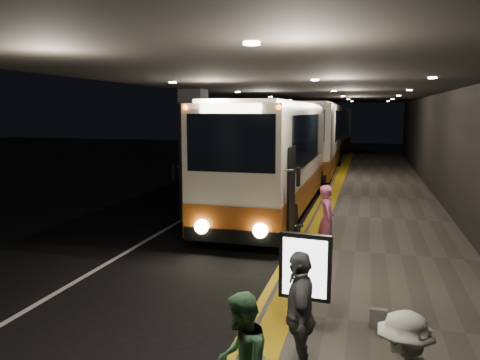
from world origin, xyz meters
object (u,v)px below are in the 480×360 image
at_px(coach_second, 314,141).
at_px(stanchion_post, 299,248).
at_px(coach_third, 329,133).
at_px(bag_polka, 378,318).
at_px(coach_main, 277,161).
at_px(info_sign, 305,269).
at_px(passenger_boarding, 327,219).
at_px(passenger_waiting_grey, 300,316).

xyz_separation_m(coach_second, stanchion_post, (1.68, -17.77, -1.28)).
bearing_deg(coach_third, bag_polka, -81.11).
height_order(coach_main, stanchion_post, coach_main).
relative_size(coach_second, bag_polka, 39.60).
bearing_deg(info_sign, bag_polka, 38.04).
xyz_separation_m(info_sign, stanchion_post, (-0.55, 3.23, -0.63)).
bearing_deg(coach_main, stanchion_post, -75.05).
bearing_deg(coach_second, passenger_boarding, -83.41).
distance_m(coach_third, passenger_boarding, 28.50).
xyz_separation_m(passenger_boarding, stanchion_post, (-0.48, -1.45, -0.35)).
bearing_deg(bag_polka, coach_third, 96.11).
distance_m(coach_second, passenger_waiting_grey, 22.21).
xyz_separation_m(coach_main, stanchion_post, (1.84, -6.96, -1.20)).
bearing_deg(bag_polka, passenger_waiting_grey, -120.23).
height_order(coach_main, passenger_waiting_grey, coach_main).
distance_m(coach_second, passenger_boarding, 16.48).
bearing_deg(passenger_boarding, passenger_waiting_grey, 171.15).
xyz_separation_m(coach_second, bag_polka, (3.35, -20.27, -1.62)).
bearing_deg(coach_third, passenger_waiting_grey, -83.18).
bearing_deg(coach_third, coach_second, -86.68).
distance_m(passenger_boarding, bag_polka, 4.20).
bearing_deg(passenger_waiting_grey, stanchion_post, 178.85).
relative_size(bag_polka, stanchion_post, 0.32).
height_order(coach_third, passenger_waiting_grey, coach_third).
distance_m(coach_second, stanchion_post, 17.89).
distance_m(coach_second, info_sign, 21.12).
relative_size(coach_main, stanchion_post, 12.30).
relative_size(passenger_boarding, bag_polka, 5.30).
xyz_separation_m(coach_main, passenger_waiting_grey, (2.46, -11.27, -0.83)).
bearing_deg(stanchion_post, bag_polka, -56.29).
distance_m(bag_polka, info_sign, 1.66).
relative_size(coach_third, stanchion_post, 12.15).
bearing_deg(stanchion_post, coach_main, 104.78).
relative_size(coach_second, stanchion_post, 12.69).
height_order(info_sign, stanchion_post, info_sign).
height_order(coach_second, coach_third, coach_second).
bearing_deg(coach_second, coach_third, 89.57).
xyz_separation_m(coach_second, info_sign, (2.22, -20.99, -0.65)).
height_order(coach_main, coach_second, coach_second).
height_order(coach_main, passenger_boarding, coach_main).
bearing_deg(passenger_boarding, stanchion_post, 151.34).
bearing_deg(coach_second, stanchion_post, -85.57).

